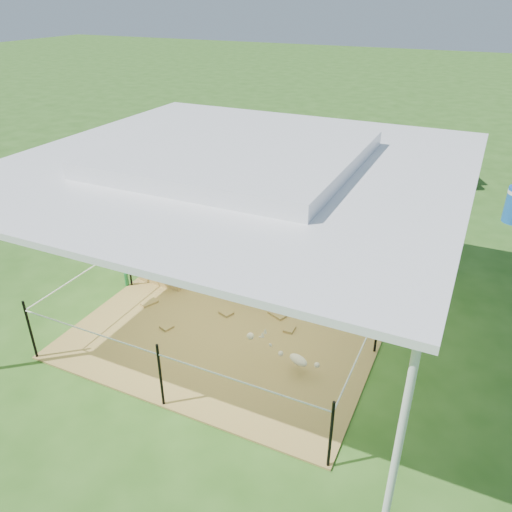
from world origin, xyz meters
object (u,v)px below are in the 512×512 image
at_px(foal, 298,358).
at_px(picnic_table_near, 429,168).
at_px(straw_bale, 165,271).
at_px(green_bottle, 126,279).
at_px(pony, 252,270).
at_px(woman, 166,236).
at_px(distant_person, 423,171).

bearing_deg(foal, picnic_table_near, 109.24).
height_order(straw_bale, green_bottle, straw_bale).
height_order(pony, picnic_table_near, pony).
xyz_separation_m(woman, distant_person, (3.39, 7.09, -0.45)).
xyz_separation_m(green_bottle, distant_person, (4.04, 7.54, 0.36)).
height_order(straw_bale, foal, foal).
bearing_deg(straw_bale, foal, -22.83).
bearing_deg(pony, distant_person, -9.64).
bearing_deg(straw_bale, pony, 8.36).
relative_size(woman, foal, 1.24).
distance_m(green_bottle, foal, 3.79).
bearing_deg(foal, woman, 178.54).
xyz_separation_m(straw_bale, woman, (0.10, 0.00, 0.74)).
distance_m(green_bottle, picnic_table_near, 9.17).
distance_m(woman, picnic_table_near, 8.50).
distance_m(woman, distant_person, 7.88).
bearing_deg(foal, straw_bale, 179.21).
bearing_deg(picnic_table_near, pony, -130.14).
distance_m(pony, distant_person, 7.09).
xyz_separation_m(straw_bale, foal, (3.14, -1.32, 0.04)).
relative_size(green_bottle, foal, 0.29).
height_order(woman, pony, woman).
bearing_deg(distant_person, straw_bale, 43.68).
height_order(green_bottle, distant_person, distant_person).
relative_size(pony, distant_person, 1.13).
xyz_separation_m(foal, distant_person, (0.36, 8.41, 0.24)).
bearing_deg(straw_bale, picnic_table_near, 65.16).
bearing_deg(woman, picnic_table_near, 158.81).
height_order(straw_bale, pony, pony).
height_order(foal, picnic_table_near, picnic_table_near).
bearing_deg(picnic_table_near, foal, -118.57).
height_order(foal, distant_person, distant_person).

